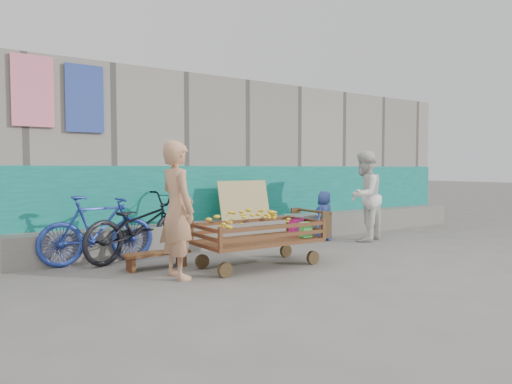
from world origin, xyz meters
TOP-DOWN VIEW (x-y plane):
  - ground at (0.00, 0.00)m, footprint 80.00×80.00m
  - building_wall at (-0.00, 4.05)m, footprint 12.00×3.50m
  - banana_cart at (-0.50, 0.63)m, footprint 1.88×0.86m
  - bench at (-1.69, 1.30)m, footprint 0.90×0.27m
  - vendor_man at (-1.67, 0.63)m, footprint 0.43×0.64m
  - woman at (2.43, 1.38)m, footprint 0.98×0.87m
  - child at (1.84, 1.84)m, footprint 0.53×0.42m
  - bicycle_dark at (-1.67, 2.05)m, footprint 2.03×1.29m
  - bicycle_blue at (-2.28, 2.05)m, footprint 1.63×0.47m

SIDE VIEW (x-z plane):
  - ground at x=0.00m, z-range 0.00..0.00m
  - bench at x=-1.69m, z-range 0.05..0.28m
  - child at x=1.84m, z-range 0.00..0.93m
  - bicycle_blue at x=-2.28m, z-range 0.00..0.98m
  - bicycle_dark at x=-1.67m, z-range 0.00..1.00m
  - banana_cart at x=-0.50m, z-range 0.14..0.94m
  - woman at x=2.43m, z-range 0.00..1.68m
  - vendor_man at x=-1.67m, z-range 0.00..1.70m
  - building_wall at x=0.00m, z-range -0.03..2.97m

